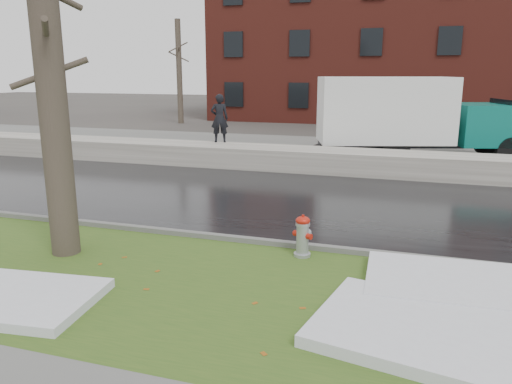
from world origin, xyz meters
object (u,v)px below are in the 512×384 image
(worker, at_px, (219,118))
(fire_hydrant, at_px, (303,234))
(box_truck, at_px, (410,116))
(tree, at_px, (50,77))

(worker, bearing_deg, fire_hydrant, 95.80)
(box_truck, bearing_deg, fire_hydrant, -114.92)
(worker, bearing_deg, tree, 70.61)
(fire_hydrant, height_order, box_truck, box_truck)
(fire_hydrant, relative_size, worker, 0.44)
(worker, bearing_deg, box_truck, 178.36)
(tree, distance_m, worker, 10.00)
(tree, relative_size, box_truck, 0.67)
(box_truck, bearing_deg, worker, -174.34)
(box_truck, bearing_deg, tree, -131.67)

